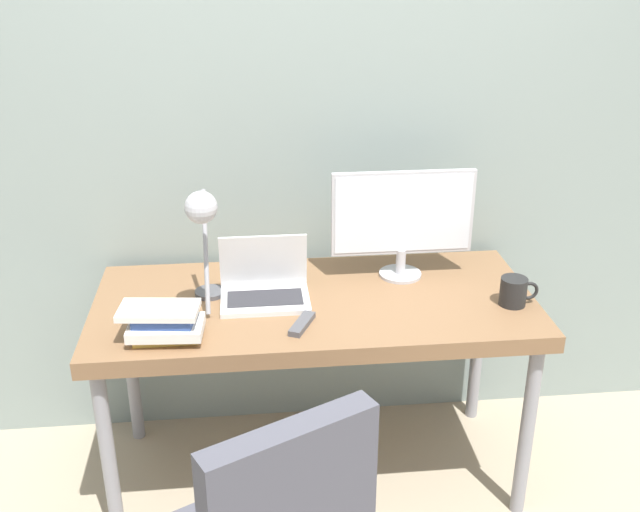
{
  "coord_description": "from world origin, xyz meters",
  "views": [
    {
      "loc": [
        -0.22,
        -1.99,
        1.97
      ],
      "look_at": [
        0.02,
        0.32,
        0.94
      ],
      "focal_mm": 42.0,
      "sensor_mm": 36.0,
      "label": 1
    }
  ],
  "objects_px": {
    "monitor": "(403,218)",
    "game_controller": "(174,331)",
    "desk_lamp": "(203,223)",
    "mug": "(514,291)",
    "laptop": "(265,287)",
    "book_stack": "(164,323)"
  },
  "relations": [
    {
      "from": "book_stack",
      "to": "mug",
      "type": "bearing_deg",
      "value": 5.32
    },
    {
      "from": "monitor",
      "to": "game_controller",
      "type": "height_order",
      "value": "monitor"
    },
    {
      "from": "laptop",
      "to": "desk_lamp",
      "type": "relative_size",
      "value": 0.69
    },
    {
      "from": "monitor",
      "to": "game_controller",
      "type": "bearing_deg",
      "value": -155.11
    },
    {
      "from": "laptop",
      "to": "monitor",
      "type": "xyz_separation_m",
      "value": [
        0.51,
        0.14,
        0.18
      ]
    },
    {
      "from": "game_controller",
      "to": "book_stack",
      "type": "bearing_deg",
      "value": -165.12
    },
    {
      "from": "monitor",
      "to": "game_controller",
      "type": "xyz_separation_m",
      "value": [
        -0.81,
        -0.38,
        -0.21
      ]
    },
    {
      "from": "book_stack",
      "to": "desk_lamp",
      "type": "bearing_deg",
      "value": 47.93
    },
    {
      "from": "mug",
      "to": "laptop",
      "type": "bearing_deg",
      "value": 171.39
    },
    {
      "from": "desk_lamp",
      "to": "book_stack",
      "type": "xyz_separation_m",
      "value": [
        -0.13,
        -0.15,
        -0.28
      ]
    },
    {
      "from": "laptop",
      "to": "game_controller",
      "type": "distance_m",
      "value": 0.38
    },
    {
      "from": "laptop",
      "to": "monitor",
      "type": "bearing_deg",
      "value": 15.65
    },
    {
      "from": "desk_lamp",
      "to": "laptop",
      "type": "bearing_deg",
      "value": 25.8
    },
    {
      "from": "laptop",
      "to": "game_controller",
      "type": "bearing_deg",
      "value": -142.0
    },
    {
      "from": "laptop",
      "to": "mug",
      "type": "xyz_separation_m",
      "value": [
        0.86,
        -0.13,
        0.0
      ]
    },
    {
      "from": "mug",
      "to": "game_controller",
      "type": "relative_size",
      "value": 1.03
    },
    {
      "from": "desk_lamp",
      "to": "mug",
      "type": "distance_m",
      "value": 1.09
    },
    {
      "from": "mug",
      "to": "desk_lamp",
      "type": "bearing_deg",
      "value": 178.02
    },
    {
      "from": "monitor",
      "to": "book_stack",
      "type": "height_order",
      "value": "monitor"
    },
    {
      "from": "game_controller",
      "to": "mug",
      "type": "bearing_deg",
      "value": 5.08
    },
    {
      "from": "mug",
      "to": "book_stack",
      "type": "bearing_deg",
      "value": -174.68
    },
    {
      "from": "game_controller",
      "to": "laptop",
      "type": "bearing_deg",
      "value": 38.0
    }
  ]
}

